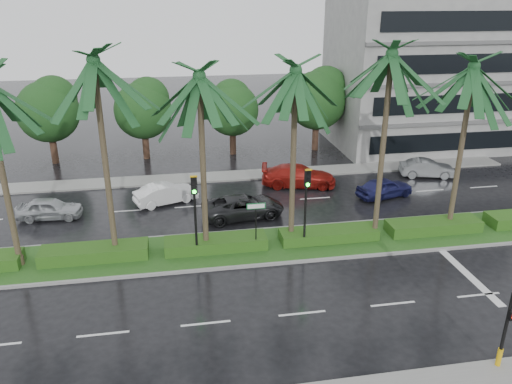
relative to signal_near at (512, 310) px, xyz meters
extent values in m
plane|color=black|center=(-6.00, 9.39, -2.50)|extent=(120.00, 120.00, 0.00)
cube|color=slate|center=(-6.00, 21.39, -2.44)|extent=(40.00, 2.00, 0.12)
cube|color=gray|center=(-6.00, 10.39, -2.43)|extent=(36.00, 4.00, 0.14)
cube|color=#1D4E1A|center=(-6.00, 10.39, -2.36)|extent=(35.60, 3.70, 0.02)
cube|color=#204413|center=(-15.00, 10.39, -2.05)|extent=(5.20, 1.40, 0.60)
cube|color=#204413|center=(-9.00, 10.39, -2.05)|extent=(5.20, 1.40, 0.60)
cube|color=#204413|center=(-3.00, 10.39, -2.05)|extent=(5.20, 1.40, 0.60)
cube|color=#204413|center=(3.00, 10.39, -2.05)|extent=(5.20, 1.40, 0.60)
cube|color=silver|center=(-18.00, 16.39, -2.50)|extent=(2.00, 0.12, 0.01)
cube|color=silver|center=(-14.00, 4.39, -2.50)|extent=(2.00, 0.12, 0.01)
cube|color=silver|center=(-14.00, 16.39, -2.50)|extent=(2.00, 0.12, 0.01)
cube|color=silver|center=(-10.00, 4.39, -2.50)|extent=(2.00, 0.12, 0.01)
cube|color=silver|center=(-10.00, 16.39, -2.50)|extent=(2.00, 0.12, 0.01)
cube|color=silver|center=(-6.00, 4.39, -2.50)|extent=(2.00, 0.12, 0.01)
cube|color=silver|center=(-6.00, 16.39, -2.50)|extent=(2.00, 0.12, 0.01)
cube|color=silver|center=(-2.00, 4.39, -2.50)|extent=(2.00, 0.12, 0.01)
cube|color=silver|center=(-2.00, 16.39, -2.50)|extent=(2.00, 0.12, 0.01)
cube|color=silver|center=(2.00, 4.39, -2.50)|extent=(2.00, 0.12, 0.01)
cube|color=silver|center=(2.00, 16.39, -2.50)|extent=(2.00, 0.12, 0.01)
cube|color=silver|center=(6.00, 16.39, -2.50)|extent=(2.00, 0.12, 0.01)
cube|color=silver|center=(10.00, 16.39, -2.50)|extent=(2.00, 0.12, 0.01)
cube|color=silver|center=(2.50, 6.39, -2.50)|extent=(0.40, 6.00, 0.01)
cylinder|color=#3E3224|center=(-18.50, 10.39, 2.03)|extent=(0.28, 0.28, 8.77)
cylinder|color=#3E3224|center=(-18.50, 10.39, -2.13)|extent=(0.40, 0.40, 0.44)
cylinder|color=#3E3224|center=(-14.00, 10.49, 2.42)|extent=(0.28, 0.28, 9.55)
cylinder|color=#3E3224|center=(-14.00, 10.49, -2.13)|extent=(0.40, 0.40, 0.44)
cylinder|color=#3E3224|center=(-9.50, 10.29, 2.04)|extent=(0.28, 0.28, 8.79)
cylinder|color=#3E3224|center=(-9.50, 10.29, -2.13)|extent=(0.40, 0.40, 0.44)
cylinder|color=#3E3224|center=(-5.00, 10.59, 2.09)|extent=(0.28, 0.28, 8.88)
cylinder|color=#3E3224|center=(-5.00, 10.59, -2.13)|extent=(0.40, 0.40, 0.44)
cylinder|color=#3E3224|center=(-0.50, 10.19, 2.44)|extent=(0.28, 0.28, 9.60)
cylinder|color=#3E3224|center=(-0.50, 10.19, -2.13)|extent=(0.40, 0.40, 0.44)
cylinder|color=#3E3224|center=(4.00, 10.49, 2.09)|extent=(0.28, 0.28, 8.88)
cylinder|color=#3E3224|center=(4.00, 10.49, -2.13)|extent=(0.40, 0.40, 0.44)
cylinder|color=black|center=(0.00, 0.09, -0.68)|extent=(0.12, 0.12, 3.40)
cylinder|color=gold|center=(0.00, 0.09, -2.03)|extent=(0.18, 0.18, 0.70)
cube|color=black|center=(0.00, -0.07, -0.18)|extent=(0.22, 0.16, 0.32)
cylinder|color=black|center=(-10.00, 9.79, -0.65)|extent=(0.12, 0.12, 3.40)
cube|color=black|center=(-10.00, 9.61, 1.50)|extent=(0.30, 0.18, 0.90)
cube|color=gold|center=(-10.00, 9.49, 1.98)|extent=(0.34, 0.12, 0.06)
cylinder|color=black|center=(-10.00, 9.51, 1.80)|extent=(0.18, 0.04, 0.18)
cylinder|color=black|center=(-10.00, 9.51, 1.50)|extent=(0.18, 0.04, 0.18)
cylinder|color=#0CE519|center=(-10.00, 9.51, 1.20)|extent=(0.18, 0.04, 0.18)
cylinder|color=black|center=(-4.50, 9.79, -0.65)|extent=(0.12, 0.12, 3.40)
cube|color=black|center=(-4.50, 9.61, 1.50)|extent=(0.30, 0.18, 0.90)
cube|color=gold|center=(-4.50, 9.49, 1.98)|extent=(0.34, 0.12, 0.06)
cylinder|color=black|center=(-4.50, 9.51, 1.80)|extent=(0.18, 0.04, 0.18)
cylinder|color=black|center=(-4.50, 9.51, 1.50)|extent=(0.18, 0.04, 0.18)
cylinder|color=#0CE519|center=(-4.50, 9.51, 1.20)|extent=(0.18, 0.04, 0.18)
cylinder|color=black|center=(-7.00, 9.89, -1.05)|extent=(0.06, 0.06, 2.60)
cube|color=#0C5926|center=(-7.00, 9.86, 0.10)|extent=(0.95, 0.04, 0.30)
cube|color=white|center=(-7.00, 9.84, 0.10)|extent=(0.85, 0.01, 0.22)
cylinder|color=#39241A|center=(-20.00, 26.89, -1.38)|extent=(0.52, 0.52, 2.26)
sphere|color=#173C16|center=(-20.00, 26.89, 1.56)|extent=(4.64, 4.64, 4.64)
sphere|color=#173C16|center=(-20.00, 27.19, 2.46)|extent=(3.48, 3.48, 3.48)
cylinder|color=#39241A|center=(-13.00, 26.89, -1.42)|extent=(0.52, 0.52, 2.16)
sphere|color=#173C16|center=(-13.00, 26.89, 1.39)|extent=(4.45, 4.45, 4.45)
sphere|color=#173C16|center=(-13.00, 27.19, 2.25)|extent=(3.34, 3.34, 3.34)
cylinder|color=#39241A|center=(-6.00, 26.89, -1.48)|extent=(0.52, 0.52, 2.05)
sphere|color=#173C16|center=(-6.00, 26.89, 1.19)|extent=(4.22, 4.22, 4.22)
sphere|color=#173C16|center=(-6.00, 27.19, 2.01)|extent=(3.17, 3.17, 3.17)
cylinder|color=#39241A|center=(1.00, 26.89, -1.34)|extent=(0.52, 0.52, 2.33)
sphere|color=#173C16|center=(1.00, 26.89, 1.69)|extent=(4.79, 4.79, 4.79)
sphere|color=#173C16|center=(1.00, 27.19, 2.62)|extent=(3.60, 3.60, 3.60)
cylinder|color=#39241A|center=(8.00, 26.89, -1.15)|extent=(0.52, 0.52, 2.70)
sphere|color=#173C16|center=(8.00, 26.89, 2.36)|extent=(5.55, 5.55, 5.55)
sphere|color=#173C16|center=(8.00, 27.19, 3.43)|extent=(4.16, 4.16, 4.16)
cube|color=gray|center=(11.00, 27.39, 3.50)|extent=(16.00, 10.00, 12.00)
imported|color=#AEB1B6|center=(-18.23, 16.06, -1.87)|extent=(1.72, 3.78, 1.26)
imported|color=white|center=(-11.50, 17.24, -1.86)|extent=(2.65, 4.16, 1.30)
imported|color=#232426|center=(-7.00, 14.33, -1.83)|extent=(2.86, 5.09, 1.34)
imported|color=maroon|center=(-2.50, 18.78, -1.77)|extent=(3.06, 5.37, 1.47)
imported|color=#1B1D51|center=(2.50, 15.88, -1.85)|extent=(2.54, 4.08, 1.30)
imported|color=#585B5D|center=(7.09, 19.00, -1.87)|extent=(2.23, 4.06, 1.27)
camera|label=1|loc=(-10.83, -12.37, 9.85)|focal=35.00mm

